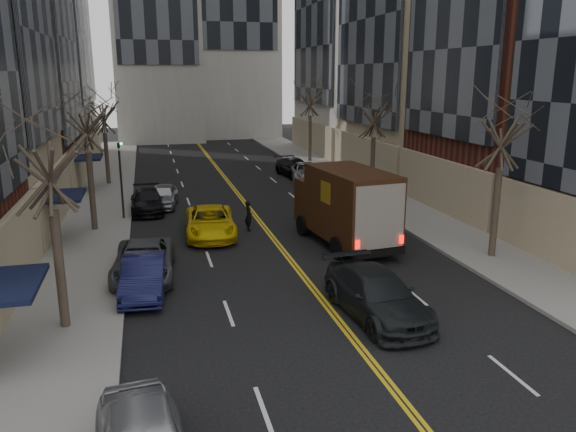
# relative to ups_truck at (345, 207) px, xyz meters

# --- Properties ---
(sidewalk_left) EXTENTS (4.00, 66.00, 0.15)m
(sidewalk_left) POSITION_rel_ups_truck_xyz_m (-12.12, 12.39, -1.82)
(sidewalk_left) COLOR slate
(sidewalk_left) RESTS_ON ground
(sidewalk_right) EXTENTS (4.00, 66.00, 0.15)m
(sidewalk_right) POSITION_rel_ups_truck_xyz_m (5.88, 12.39, -1.82)
(sidewalk_right) COLOR slate
(sidewalk_right) RESTS_ON ground
(tree_lf_near) EXTENTS (3.20, 3.20, 8.41)m
(tree_lf_near) POSITION_rel_ups_truck_xyz_m (-11.92, -6.61, 4.35)
(tree_lf_near) COLOR #382D23
(tree_lf_near) RESTS_ON sidewalk_left
(tree_lf_mid) EXTENTS (3.20, 3.20, 8.91)m
(tree_lf_mid) POSITION_rel_ups_truck_xyz_m (-11.92, 5.39, 4.71)
(tree_lf_mid) COLOR #382D23
(tree_lf_mid) RESTS_ON sidewalk_left
(tree_lf_far) EXTENTS (3.20, 3.20, 8.12)m
(tree_lf_far) POSITION_rel_ups_truck_xyz_m (-11.92, 18.39, 4.13)
(tree_lf_far) COLOR #382D23
(tree_lf_far) RESTS_ON sidewalk_left
(tree_rt_near) EXTENTS (3.20, 3.20, 8.71)m
(tree_rt_near) POSITION_rel_ups_truck_xyz_m (5.68, -3.61, 4.56)
(tree_rt_near) COLOR #382D23
(tree_rt_near) RESTS_ON sidewalk_right
(tree_rt_mid) EXTENTS (3.20, 3.20, 8.32)m
(tree_rt_mid) POSITION_rel_ups_truck_xyz_m (5.68, 10.39, 4.28)
(tree_rt_mid) COLOR #382D23
(tree_rt_mid) RESTS_ON sidewalk_right
(tree_rt_far) EXTENTS (3.20, 3.20, 9.11)m
(tree_rt_far) POSITION_rel_ups_truck_xyz_m (5.68, 25.39, 4.85)
(tree_rt_far) COLOR #382D23
(tree_rt_far) RESTS_ON sidewalk_right
(traffic_signal) EXTENTS (0.29, 0.26, 4.70)m
(traffic_signal) POSITION_rel_ups_truck_xyz_m (-10.51, 7.39, 0.93)
(traffic_signal) COLOR black
(traffic_signal) RESTS_ON sidewalk_left
(ups_truck) EXTENTS (3.42, 7.11, 3.76)m
(ups_truck) POSITION_rel_ups_truck_xyz_m (0.00, 0.00, 0.00)
(ups_truck) COLOR black
(ups_truck) RESTS_ON ground
(observer_sedan) EXTENTS (2.60, 5.52, 1.56)m
(observer_sedan) POSITION_rel_ups_truck_xyz_m (-1.75, -8.07, -1.11)
(observer_sedan) COLOR black
(observer_sedan) RESTS_ON ground
(taxi) EXTENTS (2.79, 5.43, 1.47)m
(taxi) POSITION_rel_ups_truck_xyz_m (-6.12, 3.09, -1.16)
(taxi) COLOR #DAB909
(taxi) RESTS_ON ground
(pedestrian) EXTENTS (0.41, 0.60, 1.61)m
(pedestrian) POSITION_rel_ups_truck_xyz_m (-4.05, 3.59, -1.09)
(pedestrian) COLOR black
(pedestrian) RESTS_ON ground
(parked_lf_b) EXTENTS (1.84, 4.46, 1.43)m
(parked_lf_b) POSITION_rel_ups_truck_xyz_m (-9.42, -4.07, -1.17)
(parked_lf_b) COLOR #13143D
(parked_lf_b) RESTS_ON ground
(parked_lf_c) EXTENTS (2.70, 5.27, 1.42)m
(parked_lf_c) POSITION_rel_ups_truck_xyz_m (-9.42, -2.33, -1.18)
(parked_lf_c) COLOR #47494E
(parked_lf_c) RESTS_ON ground
(parked_lf_d) EXTENTS (1.95, 4.69, 1.35)m
(parked_lf_d) POSITION_rel_ups_truck_xyz_m (-9.19, 9.21, -1.21)
(parked_lf_d) COLOR black
(parked_lf_d) RESTS_ON ground
(parked_lf_e) EXTENTS (2.19, 4.28, 1.39)m
(parked_lf_e) POSITION_rel_ups_truck_xyz_m (-8.22, 10.33, -1.20)
(parked_lf_e) COLOR #9EA0A5
(parked_lf_e) RESTS_ON ground
(parked_rt_a) EXTENTS (1.79, 4.89, 1.60)m
(parked_rt_a) POSITION_rel_ups_truck_xyz_m (2.22, 7.45, -1.09)
(parked_rt_a) COLOR #43464A
(parked_rt_a) RESTS_ON ground
(parked_rt_b) EXTENTS (2.99, 5.31, 1.40)m
(parked_rt_b) POSITION_rel_ups_truck_xyz_m (2.74, 16.35, -1.19)
(parked_rt_b) COLOR #B2B4BA
(parked_rt_b) RESTS_ON ground
(parked_rt_c) EXTENTS (2.61, 5.13, 1.42)m
(parked_rt_c) POSITION_rel_ups_truck_xyz_m (2.42, 18.59, -1.18)
(parked_rt_c) COLOR black
(parked_rt_c) RESTS_ON ground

